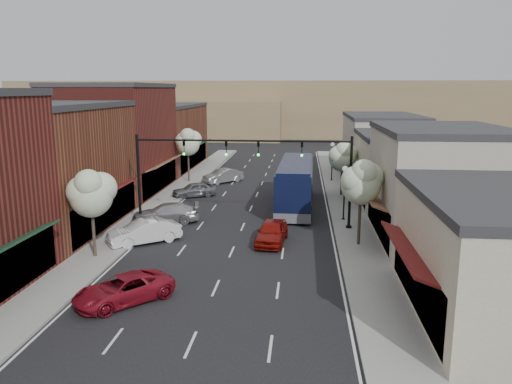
% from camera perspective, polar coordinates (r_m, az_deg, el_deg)
% --- Properties ---
extents(ground, '(160.00, 160.00, 0.00)m').
position_cam_1_polar(ground, '(30.68, -3.33, -8.03)').
color(ground, black).
rests_on(ground, ground).
extents(sidewalk_left, '(2.80, 73.00, 0.15)m').
position_cam_1_polar(sidewalk_left, '(49.83, -9.70, -0.37)').
color(sidewalk_left, gray).
rests_on(sidewalk_left, ground).
extents(sidewalk_right, '(2.80, 73.00, 0.15)m').
position_cam_1_polar(sidewalk_right, '(48.31, 9.93, -0.76)').
color(sidewalk_right, gray).
rests_on(sidewalk_right, ground).
extents(curb_left, '(0.25, 73.00, 0.17)m').
position_cam_1_polar(curb_left, '(49.49, -8.13, -0.40)').
color(curb_left, gray).
rests_on(curb_left, ground).
extents(curb_right, '(0.25, 73.00, 0.17)m').
position_cam_1_polar(curb_right, '(48.21, 8.27, -0.73)').
color(curb_right, gray).
rests_on(curb_right, ground).
extents(bldg_left_midnear, '(10.14, 14.10, 9.40)m').
position_cam_1_polar(bldg_left_midnear, '(39.68, -22.81, 2.53)').
color(bldg_left_midnear, brown).
rests_on(bldg_left_midnear, ground).
extents(bldg_left_midfar, '(10.14, 14.10, 10.90)m').
position_cam_1_polar(bldg_left_midfar, '(52.25, -15.70, 5.84)').
color(bldg_left_midfar, maroon).
rests_on(bldg_left_midfar, ground).
extents(bldg_left_far, '(10.14, 18.10, 8.40)m').
position_cam_1_polar(bldg_left_far, '(67.47, -10.78, 6.24)').
color(bldg_left_far, brown).
rests_on(bldg_left_far, ground).
extents(bldg_right_near, '(9.14, 12.10, 5.90)m').
position_cam_1_polar(bldg_right_near, '(25.46, 26.54, -6.54)').
color(bldg_right_near, beige).
rests_on(bldg_right_near, ground).
extents(bldg_right_midnear, '(9.14, 12.10, 7.90)m').
position_cam_1_polar(bldg_right_midnear, '(36.33, 20.05, 0.77)').
color(bldg_right_midnear, '#B0A497').
rests_on(bldg_right_midnear, ground).
extents(bldg_right_midfar, '(9.14, 12.10, 6.40)m').
position_cam_1_polar(bldg_right_midfar, '(47.99, 16.43, 2.61)').
color(bldg_right_midfar, beige).
rests_on(bldg_right_midfar, ground).
extents(bldg_right_far, '(9.14, 16.10, 7.40)m').
position_cam_1_polar(bldg_right_far, '(61.60, 14.04, 5.12)').
color(bldg_right_far, '#B0A497').
rests_on(bldg_right_far, ground).
extents(hill_far, '(120.00, 30.00, 12.00)m').
position_cam_1_polar(hill_far, '(118.70, 3.27, 9.59)').
color(hill_far, '#7A6647').
rests_on(hill_far, ground).
extents(hill_near, '(50.00, 20.00, 8.00)m').
position_cam_1_polar(hill_near, '(110.72, -10.17, 8.24)').
color(hill_near, '#7A6647').
rests_on(hill_near, ground).
extents(signal_mast_right, '(8.22, 0.46, 7.00)m').
position_cam_1_polar(signal_mast_right, '(37.00, 7.12, 2.71)').
color(signal_mast_right, black).
rests_on(signal_mast_right, ground).
extents(signal_mast_left, '(8.22, 0.46, 7.00)m').
position_cam_1_polar(signal_mast_left, '(38.33, -9.95, 2.93)').
color(signal_mast_left, black).
rests_on(signal_mast_left, ground).
extents(tree_right_near, '(2.85, 2.65, 5.95)m').
position_cam_1_polar(tree_right_near, '(33.24, 12.01, 1.22)').
color(tree_right_near, '#47382B').
rests_on(tree_right_near, ground).
extents(tree_right_far, '(2.85, 2.65, 5.43)m').
position_cam_1_polar(tree_right_far, '(49.05, 9.90, 4.08)').
color(tree_right_far, '#47382B').
rests_on(tree_right_far, ground).
extents(tree_left_near, '(2.85, 2.65, 5.69)m').
position_cam_1_polar(tree_left_near, '(31.79, -18.31, -0.02)').
color(tree_left_near, '#47382B').
rests_on(tree_left_near, ground).
extents(tree_left_far, '(2.85, 2.65, 6.13)m').
position_cam_1_polar(tree_left_far, '(56.24, -7.76, 5.73)').
color(tree_left_far, '#47382B').
rests_on(tree_left_far, ground).
extents(lamp_post_near, '(0.44, 0.44, 4.44)m').
position_cam_1_polar(lamp_post_near, '(39.86, 10.09, 0.90)').
color(lamp_post_near, black).
rests_on(lamp_post_near, ground).
extents(lamp_post_far, '(0.44, 0.44, 4.44)m').
position_cam_1_polar(lamp_post_far, '(57.11, 8.71, 4.18)').
color(lamp_post_far, black).
rests_on(lamp_post_far, ground).
extents(coach_bus, '(3.19, 13.32, 4.05)m').
position_cam_1_polar(coach_bus, '(44.43, 4.55, 0.96)').
color(coach_bus, black).
rests_on(coach_bus, ground).
extents(red_hatchback, '(2.27, 4.80, 1.59)m').
position_cam_1_polar(red_hatchback, '(34.09, 1.82, -4.58)').
color(red_hatchback, maroon).
rests_on(red_hatchback, ground).
extents(parked_car_a, '(5.06, 5.12, 1.37)m').
position_cam_1_polar(parked_car_a, '(25.82, -14.91, -10.70)').
color(parked_car_a, maroon).
rests_on(parked_car_a, ground).
extents(parked_car_b, '(4.98, 4.31, 1.62)m').
position_cam_1_polar(parked_car_b, '(34.91, -12.66, -4.45)').
color(parked_car_b, silver).
rests_on(parked_car_b, ground).
extents(parked_car_c, '(5.53, 3.08, 1.52)m').
position_cam_1_polar(parked_car_c, '(39.94, -10.27, -2.38)').
color(parked_car_c, '#A09FA4').
rests_on(parked_car_c, ground).
extents(parked_car_d, '(4.55, 3.50, 1.45)m').
position_cam_1_polar(parked_car_d, '(48.92, -7.09, 0.26)').
color(parked_car_d, '#5C5D63').
rests_on(parked_car_d, ground).
extents(parked_car_e, '(4.49, 4.53, 1.56)m').
position_cam_1_polar(parked_car_e, '(56.05, -3.79, 1.85)').
color(parked_car_e, gray).
rests_on(parked_car_e, ground).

